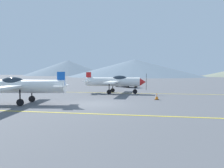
{
  "coord_description": "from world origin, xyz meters",
  "views": [
    {
      "loc": [
        3.97,
        -15.21,
        2.36
      ],
      "look_at": [
        0.25,
        6.0,
        1.2
      ],
      "focal_mm": 33.47,
      "sensor_mm": 36.0,
      "label": 1
    }
  ],
  "objects": [
    {
      "name": "airplane_near",
      "position": [
        -5.57,
        -0.96,
        1.37
      ],
      "size": [
        7.11,
        8.15,
        2.44
      ],
      "color": "white",
      "rests_on": "ground_plane"
    },
    {
      "name": "hill_left",
      "position": [
        -64.9,
        156.6,
        6.56
      ],
      "size": [
        73.44,
        73.44,
        13.13
      ],
      "primitive_type": "cone",
      "color": "slate",
      "rests_on": "ground_plane"
    },
    {
      "name": "traffic_cone_front",
      "position": [
        4.7,
        3.38,
        0.29
      ],
      "size": [
        0.36,
        0.36,
        0.59
      ],
      "color": "black",
      "rests_on": "ground_plane"
    },
    {
      "name": "ground_plane",
      "position": [
        0.0,
        0.0,
        0.0
      ],
      "size": [
        400.0,
        400.0,
        0.0
      ],
      "primitive_type": "plane",
      "color": "#54565B"
    },
    {
      "name": "apron_line_far",
      "position": [
        0.0,
        8.79,
        0.01
      ],
      "size": [
        80.0,
        0.16,
        0.01
      ],
      "primitive_type": "cube",
      "color": "yellow",
      "rests_on": "ground_plane"
    },
    {
      "name": "car_sedan",
      "position": [
        0.33,
        18.93,
        0.84
      ],
      "size": [
        4.27,
        4.35,
        1.62
      ],
      "color": "#3372BF",
      "rests_on": "ground_plane"
    },
    {
      "name": "apron_line_near",
      "position": [
        0.0,
        -3.71,
        0.01
      ],
      "size": [
        80.0,
        0.16,
        0.01
      ],
      "primitive_type": "cube",
      "color": "yellow",
      "rests_on": "ground_plane"
    },
    {
      "name": "airplane_mid",
      "position": [
        0.18,
        8.28,
        1.37
      ],
      "size": [
        7.03,
        8.11,
        2.44
      ],
      "color": "white",
      "rests_on": "ground_plane"
    },
    {
      "name": "hill_centerleft",
      "position": [
        -4.34,
        111.75,
        5.23
      ],
      "size": [
        80.32,
        80.32,
        10.45
      ],
      "primitive_type": "cone",
      "color": "slate",
      "rests_on": "ground_plane"
    }
  ]
}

